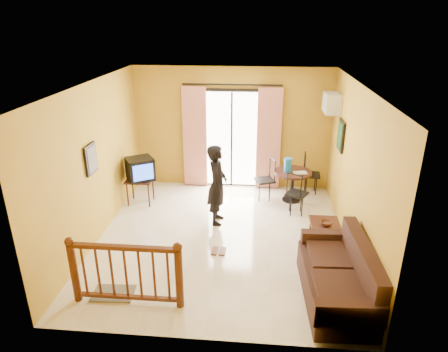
# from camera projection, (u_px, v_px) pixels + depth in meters

# --- Properties ---
(ground) EXTENTS (5.00, 5.00, 0.00)m
(ground) POSITION_uv_depth(u_px,v_px,m) (221.00, 238.00, 7.38)
(ground) COLOR beige
(ground) RESTS_ON ground
(room_shell) EXTENTS (5.00, 5.00, 5.00)m
(room_shell) POSITION_uv_depth(u_px,v_px,m) (221.00, 151.00, 6.74)
(room_shell) COLOR white
(room_shell) RESTS_ON ground
(balcony_door) EXTENTS (2.25, 0.14, 2.46)m
(balcony_door) POSITION_uv_depth(u_px,v_px,m) (232.00, 139.00, 9.18)
(balcony_door) COLOR black
(balcony_door) RESTS_ON ground
(tv_table) EXTENTS (0.56, 0.46, 0.56)m
(tv_table) POSITION_uv_depth(u_px,v_px,m) (140.00, 182.00, 8.60)
(tv_table) COLOR black
(tv_table) RESTS_ON ground
(television) EXTENTS (0.70, 0.69, 0.48)m
(television) POSITION_uv_depth(u_px,v_px,m) (140.00, 169.00, 8.47)
(television) COLOR black
(television) RESTS_ON tv_table
(picture_left) EXTENTS (0.05, 0.42, 0.52)m
(picture_left) POSITION_uv_depth(u_px,v_px,m) (91.00, 159.00, 6.80)
(picture_left) COLOR black
(picture_left) RESTS_ON room_shell
(dining_table) EXTENTS (0.82, 0.82, 0.69)m
(dining_table) POSITION_uv_depth(u_px,v_px,m) (293.00, 178.00, 8.69)
(dining_table) COLOR black
(dining_table) RESTS_ON ground
(water_jug) EXTENTS (0.16, 0.16, 0.30)m
(water_jug) POSITION_uv_depth(u_px,v_px,m) (288.00, 165.00, 8.57)
(water_jug) COLOR blue
(water_jug) RESTS_ON dining_table
(serving_tray) EXTENTS (0.31, 0.23, 0.02)m
(serving_tray) POSITION_uv_depth(u_px,v_px,m) (300.00, 173.00, 8.52)
(serving_tray) COLOR beige
(serving_tray) RESTS_ON dining_table
(dining_chairs) EXTENTS (1.53, 1.58, 0.95)m
(dining_chairs) POSITION_uv_depth(u_px,v_px,m) (290.00, 201.00, 8.83)
(dining_chairs) COLOR black
(dining_chairs) RESTS_ON ground
(air_conditioner) EXTENTS (0.31, 0.60, 0.40)m
(air_conditioner) POSITION_uv_depth(u_px,v_px,m) (332.00, 103.00, 8.20)
(air_conditioner) COLOR silver
(air_conditioner) RESTS_ON room_shell
(botanical_print) EXTENTS (0.05, 0.50, 0.60)m
(botanical_print) POSITION_uv_depth(u_px,v_px,m) (341.00, 135.00, 7.78)
(botanical_print) COLOR black
(botanical_print) RESTS_ON room_shell
(coffee_table) EXTENTS (0.52, 0.93, 0.41)m
(coffee_table) POSITION_uv_depth(u_px,v_px,m) (326.00, 235.00, 6.96)
(coffee_table) COLOR black
(coffee_table) RESTS_ON ground
(bowl) EXTENTS (0.24, 0.24, 0.06)m
(bowl) POSITION_uv_depth(u_px,v_px,m) (326.00, 223.00, 6.99)
(bowl) COLOR #58301E
(bowl) RESTS_ON coffee_table
(sofa) EXTENTS (0.95, 1.92, 0.90)m
(sofa) POSITION_uv_depth(u_px,v_px,m) (341.00, 279.00, 5.68)
(sofa) COLOR #321A13
(sofa) RESTS_ON ground
(standing_person) EXTENTS (0.39, 0.59, 1.59)m
(standing_person) POSITION_uv_depth(u_px,v_px,m) (217.00, 185.00, 7.68)
(standing_person) COLOR black
(standing_person) RESTS_ON ground
(stair_balustrade) EXTENTS (1.63, 0.13, 1.04)m
(stair_balustrade) POSITION_uv_depth(u_px,v_px,m) (125.00, 270.00, 5.52)
(stair_balustrade) COLOR #471E0F
(stair_balustrade) RESTS_ON ground
(doormat) EXTENTS (0.62, 0.43, 0.02)m
(doormat) POSITION_uv_depth(u_px,v_px,m) (114.00, 293.00, 5.91)
(doormat) COLOR #5E5A4B
(doormat) RESTS_ON ground
(sandals) EXTENTS (0.25, 0.25, 0.03)m
(sandals) POSITION_uv_depth(u_px,v_px,m) (218.00, 251.00, 6.95)
(sandals) COLOR #58301E
(sandals) RESTS_ON ground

